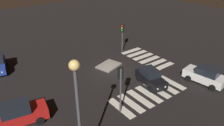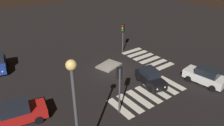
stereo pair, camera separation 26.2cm
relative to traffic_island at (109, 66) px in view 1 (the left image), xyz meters
The scene contains 10 objects.
ground_plane 1.18m from the traffic_island, 108.39° to the right, with size 80.00×80.00×0.00m, color black.
traffic_island is the anchor object (origin of this frame).
car_red 11.86m from the traffic_island, 162.74° to the right, with size 4.35×2.51×1.81m.
car_white 10.66m from the traffic_island, 57.42° to the right, with size 2.37×4.30×1.80m.
car_black 5.88m from the traffic_island, 79.47° to the right, with size 2.35×3.94×1.63m.
traffic_light_north 5.43m from the traffic_island, 30.86° to the left, with size 0.53×0.54×3.91m.
traffic_light_south 8.84m from the traffic_island, 119.88° to the right, with size 0.54×0.53×4.18m.
street_lamp 14.75m from the traffic_island, 133.12° to the right, with size 0.56×0.56×7.60m.
crosswalk_near 6.97m from the traffic_island, 93.05° to the right, with size 7.60×3.20×0.02m.
crosswalk_side 5.30m from the traffic_island, 12.13° to the right, with size 3.20×6.45×0.02m.
Camera 1 is at (-13.19, -17.36, 12.10)m, focal length 34.71 mm.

